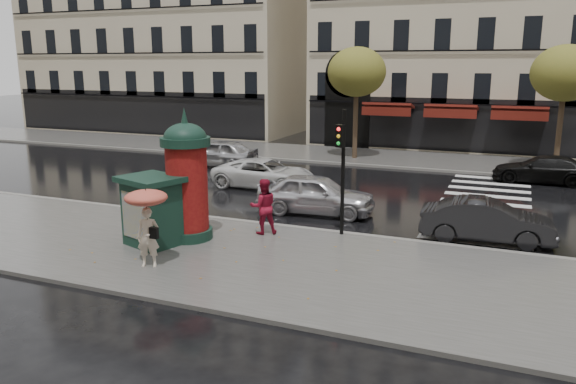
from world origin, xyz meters
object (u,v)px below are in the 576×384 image
at_px(car_silver, 316,194).
at_px(car_white, 265,174).
at_px(traffic_light, 342,160).
at_px(morris_column, 187,177).
at_px(newsstand, 152,210).
at_px(woman_umbrella, 147,215).
at_px(woman_red, 263,206).
at_px(man_burgundy, 186,196).
at_px(car_black, 543,169).
at_px(car_far_silver, 218,153).
at_px(car_darkgrey, 487,221).

distance_m(car_silver, car_white, 5.09).
height_order(traffic_light, car_silver, traffic_light).
bearing_deg(morris_column, newsstand, -125.20).
relative_size(woman_umbrella, woman_red, 1.22).
xyz_separation_m(man_burgundy, car_black, (12.20, 12.60, -0.32)).
bearing_deg(morris_column, man_burgundy, 124.25).
height_order(man_burgundy, newsstand, newsstand).
xyz_separation_m(woman_umbrella, man_burgundy, (-1.69, 4.58, -0.63)).
bearing_deg(car_far_silver, car_black, 95.45).
bearing_deg(traffic_light, car_far_silver, 135.47).
height_order(man_burgundy, traffic_light, traffic_light).
relative_size(woman_red, car_darkgrey, 0.44).
xyz_separation_m(car_silver, car_black, (8.25, 9.63, -0.11)).
height_order(man_burgundy, car_darkgrey, man_burgundy).
distance_m(woman_red, car_far_silver, 13.51).
relative_size(car_darkgrey, car_black, 0.92).
height_order(traffic_light, car_darkgrey, traffic_light).
xyz_separation_m(car_silver, car_darkgrey, (6.30, -1.17, -0.08)).
bearing_deg(woman_umbrella, car_silver, 73.37).
relative_size(newsstand, car_darkgrey, 0.52).
height_order(man_burgundy, car_black, man_burgundy).
height_order(woman_red, car_darkgrey, woman_red).
height_order(car_white, car_black, car_white).
xyz_separation_m(car_white, car_black, (12.00, 6.20, -0.01)).
bearing_deg(car_silver, newsstand, 146.14).
relative_size(traffic_light, car_far_silver, 0.92).
bearing_deg(car_far_silver, man_burgundy, 21.56).
bearing_deg(car_silver, car_white, 43.23).
relative_size(car_silver, car_far_silver, 1.01).
xyz_separation_m(newsstand, car_white, (-0.43, 9.31, -0.57)).
distance_m(woman_umbrella, car_darkgrey, 10.72).
bearing_deg(newsstand, morris_column, 54.80).
bearing_deg(car_far_silver, car_silver, 46.71).
relative_size(woman_umbrella, newsstand, 1.03).
distance_m(woman_umbrella, car_silver, 7.92).
distance_m(morris_column, traffic_light, 5.01).
height_order(woman_umbrella, morris_column, morris_column).
height_order(woman_umbrella, car_silver, woman_umbrella).
xyz_separation_m(traffic_light, car_silver, (-1.81, 2.65, -1.85)).
bearing_deg(car_silver, car_darkgrey, -104.86).
height_order(woman_umbrella, man_burgundy, woman_umbrella).
bearing_deg(traffic_light, car_white, 132.48).
bearing_deg(car_black, car_silver, -38.96).
xyz_separation_m(man_burgundy, traffic_light, (5.76, 0.32, 1.65)).
distance_m(woman_red, car_white, 7.62).
bearing_deg(car_far_silver, morris_column, 23.39).
relative_size(woman_umbrella, car_darkgrey, 0.54).
distance_m(woman_red, car_darkgrey, 7.30).
bearing_deg(car_darkgrey, morris_column, 108.64).
relative_size(man_burgundy, car_darkgrey, 0.41).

